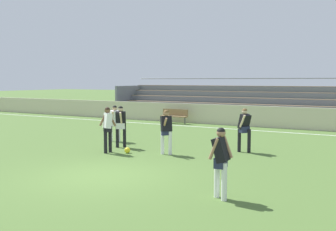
{
  "coord_description": "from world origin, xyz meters",
  "views": [
    {
      "loc": [
        7.15,
        -8.65,
        2.73
      ],
      "look_at": [
        -0.81,
        5.19,
        1.29
      ],
      "focal_mm": 42.05,
      "sensor_mm": 36.0,
      "label": 1
    }
  ],
  "objects_px": {
    "player_white_pressing_high": "(115,120)",
    "player_dark_on_ball": "(166,128)",
    "bleacher_stand": "(310,105)",
    "soccer_ball": "(127,150)",
    "player_white_trailing_run": "(108,125)",
    "player_dark_wide_right": "(121,123)",
    "bench_far_right": "(175,115)",
    "player_dark_wide_left": "(221,157)",
    "player_dark_challenging": "(244,126)"
  },
  "relations": [
    {
      "from": "player_dark_on_ball",
      "to": "player_white_trailing_run",
      "type": "bearing_deg",
      "value": -158.4
    },
    {
      "from": "player_white_trailing_run",
      "to": "player_dark_wide_left",
      "type": "height_order",
      "value": "player_white_trailing_run"
    },
    {
      "from": "bench_far_right",
      "to": "player_white_trailing_run",
      "type": "height_order",
      "value": "player_white_trailing_run"
    },
    {
      "from": "player_white_trailing_run",
      "to": "bleacher_stand",
      "type": "bearing_deg",
      "value": 69.94
    },
    {
      "from": "player_white_trailing_run",
      "to": "player_dark_on_ball",
      "type": "bearing_deg",
      "value": 21.6
    },
    {
      "from": "player_white_trailing_run",
      "to": "soccer_ball",
      "type": "distance_m",
      "value": 1.19
    },
    {
      "from": "player_dark_wide_right",
      "to": "player_white_pressing_high",
      "type": "distance_m",
      "value": 1.64
    },
    {
      "from": "player_dark_wide_left",
      "to": "player_dark_challenging",
      "type": "bearing_deg",
      "value": 103.98
    },
    {
      "from": "player_white_trailing_run",
      "to": "player_white_pressing_high",
      "type": "height_order",
      "value": "player_white_trailing_run"
    },
    {
      "from": "bleacher_stand",
      "to": "soccer_ball",
      "type": "relative_size",
      "value": 122.68
    },
    {
      "from": "player_white_trailing_run",
      "to": "player_dark_wide_left",
      "type": "distance_m",
      "value": 6.75
    },
    {
      "from": "player_dark_wide_left",
      "to": "player_white_pressing_high",
      "type": "bearing_deg",
      "value": 142.61
    },
    {
      "from": "bench_far_right",
      "to": "player_dark_wide_left",
      "type": "relative_size",
      "value": 1.09
    },
    {
      "from": "player_dark_wide_right",
      "to": "player_dark_challenging",
      "type": "relative_size",
      "value": 1.01
    },
    {
      "from": "player_dark_wide_right",
      "to": "player_white_trailing_run",
      "type": "distance_m",
      "value": 1.25
    },
    {
      "from": "player_dark_wide_right",
      "to": "player_dark_wide_left",
      "type": "relative_size",
      "value": 1.02
    },
    {
      "from": "bleacher_stand",
      "to": "player_dark_challenging",
      "type": "relative_size",
      "value": 16.12
    },
    {
      "from": "player_dark_challenging",
      "to": "player_white_pressing_high",
      "type": "height_order",
      "value": "player_dark_challenging"
    },
    {
      "from": "player_white_trailing_run",
      "to": "player_white_pressing_high",
      "type": "relative_size",
      "value": 1.07
    },
    {
      "from": "player_dark_wide_right",
      "to": "soccer_ball",
      "type": "xyz_separation_m",
      "value": [
        0.97,
        -0.91,
        -0.9
      ]
    },
    {
      "from": "soccer_ball",
      "to": "player_white_pressing_high",
      "type": "bearing_deg",
      "value": 136.4
    },
    {
      "from": "bleacher_stand",
      "to": "soccer_ball",
      "type": "height_order",
      "value": "bleacher_stand"
    },
    {
      "from": "player_white_pressing_high",
      "to": "soccer_ball",
      "type": "distance_m",
      "value": 3.09
    },
    {
      "from": "bench_far_right",
      "to": "player_dark_on_ball",
      "type": "distance_m",
      "value": 10.45
    },
    {
      "from": "bench_far_right",
      "to": "soccer_ball",
      "type": "height_order",
      "value": "bench_far_right"
    },
    {
      "from": "bleacher_stand",
      "to": "player_dark_wide_left",
      "type": "distance_m",
      "value": 16.65
    },
    {
      "from": "player_white_pressing_high",
      "to": "player_dark_challenging",
      "type": "bearing_deg",
      "value": 3.22
    },
    {
      "from": "player_dark_wide_right",
      "to": "player_dark_on_ball",
      "type": "distance_m",
      "value": 2.39
    },
    {
      "from": "bleacher_stand",
      "to": "player_dark_wide_right",
      "type": "xyz_separation_m",
      "value": [
        -5.16,
        -12.13,
        -0.25
      ]
    },
    {
      "from": "player_dark_wide_left",
      "to": "player_dark_challenging",
      "type": "xyz_separation_m",
      "value": [
        -1.48,
        5.96,
        0.01
      ]
    },
    {
      "from": "bleacher_stand",
      "to": "player_white_pressing_high",
      "type": "bearing_deg",
      "value": -119.97
    },
    {
      "from": "bleacher_stand",
      "to": "player_dark_wide_right",
      "type": "height_order",
      "value": "bleacher_stand"
    },
    {
      "from": "player_dark_wide_right",
      "to": "player_dark_challenging",
      "type": "distance_m",
      "value": 4.93
    },
    {
      "from": "player_white_pressing_high",
      "to": "player_dark_on_ball",
      "type": "relative_size",
      "value": 0.98
    },
    {
      "from": "bench_far_right",
      "to": "player_dark_challenging",
      "type": "bearing_deg",
      "value": -46.17
    },
    {
      "from": "player_white_pressing_high",
      "to": "soccer_ball",
      "type": "xyz_separation_m",
      "value": [
        2.15,
        -2.05,
        -0.84
      ]
    },
    {
      "from": "bench_far_right",
      "to": "player_white_trailing_run",
      "type": "distance_m",
      "value": 10.47
    },
    {
      "from": "player_white_trailing_run",
      "to": "soccer_ball",
      "type": "xyz_separation_m",
      "value": [
        0.68,
        0.3,
        -0.92
      ]
    },
    {
      "from": "player_white_pressing_high",
      "to": "player_white_trailing_run",
      "type": "bearing_deg",
      "value": -57.94
    },
    {
      "from": "bench_far_right",
      "to": "player_dark_wide_right",
      "type": "bearing_deg",
      "value": -74.75
    },
    {
      "from": "player_dark_wide_right",
      "to": "player_dark_wide_left",
      "type": "height_order",
      "value": "player_dark_wide_right"
    },
    {
      "from": "player_dark_wide_right",
      "to": "player_white_pressing_high",
      "type": "xyz_separation_m",
      "value": [
        -1.18,
        1.14,
        -0.05
      ]
    },
    {
      "from": "bench_far_right",
      "to": "player_dark_on_ball",
      "type": "relative_size",
      "value": 1.09
    },
    {
      "from": "player_dark_wide_left",
      "to": "soccer_ball",
      "type": "relative_size",
      "value": 7.54
    },
    {
      "from": "bleacher_stand",
      "to": "player_white_trailing_run",
      "type": "bearing_deg",
      "value": -110.06
    },
    {
      "from": "player_dark_wide_left",
      "to": "player_dark_wide_right",
      "type": "bearing_deg",
      "value": 144.02
    },
    {
      "from": "player_white_pressing_high",
      "to": "player_dark_on_ball",
      "type": "xyz_separation_m",
      "value": [
        3.54,
        -1.53,
        0.02
      ]
    },
    {
      "from": "bleacher_stand",
      "to": "player_white_pressing_high",
      "type": "height_order",
      "value": "bleacher_stand"
    },
    {
      "from": "player_dark_on_ball",
      "to": "soccer_ball",
      "type": "distance_m",
      "value": 1.72
    },
    {
      "from": "bleacher_stand",
      "to": "player_dark_on_ball",
      "type": "distance_m",
      "value": 12.83
    }
  ]
}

